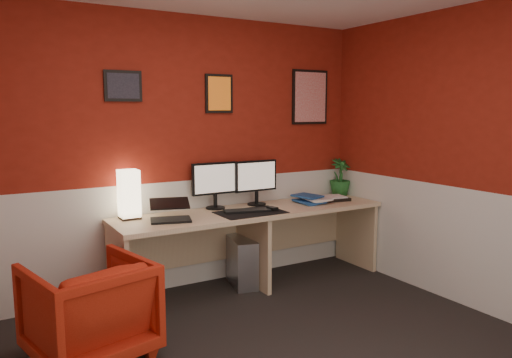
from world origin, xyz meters
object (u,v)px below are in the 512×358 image
object	(u,v)px
zen_tray	(330,199)
pc_tower	(242,262)
monitor_left	(215,178)
armchair	(89,309)
laptop	(171,208)
desk	(253,248)
shoji_lamp	(129,196)
monitor_right	(257,175)
potted_plant	(340,177)

from	to	relation	value
zen_tray	pc_tower	distance (m)	1.13
monitor_left	armchair	bearing A→B (deg)	-147.65
laptop	zen_tray	xyz separation A→B (m)	(1.75, 0.07, -0.09)
laptop	desk	bearing A→B (deg)	20.21
zen_tray	armchair	size ratio (longest dim) A/B	0.47
laptop	monitor_left	size ratio (longest dim) A/B	0.57
shoji_lamp	pc_tower	size ratio (longest dim) A/B	0.89
monitor_right	pc_tower	bearing A→B (deg)	-153.61
monitor_left	armchair	xyz separation A→B (m)	(-1.35, -0.86, -0.68)
shoji_lamp	armchair	bearing A→B (deg)	-122.50
desk	potted_plant	distance (m)	1.35
shoji_lamp	pc_tower	bearing A→B (deg)	-7.56
shoji_lamp	monitor_right	xyz separation A→B (m)	(1.25, -0.02, 0.09)
armchair	monitor_right	bearing A→B (deg)	-168.26
zen_tray	armchair	distance (m)	2.67
monitor_right	pc_tower	distance (m)	0.84
laptop	armchair	distance (m)	1.11
zen_tray	armchair	xyz separation A→B (m)	(-2.56, -0.65, -0.41)
shoji_lamp	monitor_right	bearing A→B (deg)	-0.92
shoji_lamp	monitor_left	world-z (taller)	monitor_left
potted_plant	pc_tower	world-z (taller)	potted_plant
shoji_lamp	zen_tray	world-z (taller)	shoji_lamp
zen_tray	pc_tower	bearing A→B (deg)	176.71
desk	zen_tray	bearing A→B (deg)	1.13
laptop	monitor_right	world-z (taller)	monitor_right
shoji_lamp	monitor_right	size ratio (longest dim) A/B	0.69
potted_plant	monitor_left	bearing A→B (deg)	179.10
shoji_lamp	monitor_left	xyz separation A→B (m)	(0.82, 0.02, 0.09)
desk	laptop	world-z (taller)	laptop
pc_tower	zen_tray	bearing A→B (deg)	9.58
zen_tray	potted_plant	distance (m)	0.39
desk	laptop	size ratio (longest dim) A/B	7.88
potted_plant	shoji_lamp	bearing A→B (deg)	179.87
shoji_lamp	monitor_left	size ratio (longest dim) A/B	0.69
shoji_lamp	zen_tray	xyz separation A→B (m)	(2.02, -0.19, -0.18)
shoji_lamp	laptop	world-z (taller)	shoji_lamp
shoji_lamp	monitor_right	distance (m)	1.25
desk	armchair	world-z (taller)	desk
armchair	shoji_lamp	bearing A→B (deg)	-135.45
shoji_lamp	armchair	world-z (taller)	shoji_lamp
laptop	pc_tower	world-z (taller)	laptop
potted_plant	pc_tower	bearing A→B (deg)	-174.26
monitor_right	pc_tower	world-z (taller)	monitor_right
shoji_lamp	potted_plant	world-z (taller)	shoji_lamp
armchair	desk	bearing A→B (deg)	-171.88
potted_plant	pc_tower	xyz separation A→B (m)	(-1.29, -0.13, -0.70)
pc_tower	armchair	world-z (taller)	armchair
shoji_lamp	armchair	size ratio (longest dim) A/B	0.54
monitor_right	armchair	xyz separation A→B (m)	(-1.78, -0.82, -0.68)
desk	zen_tray	distance (m)	1.00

